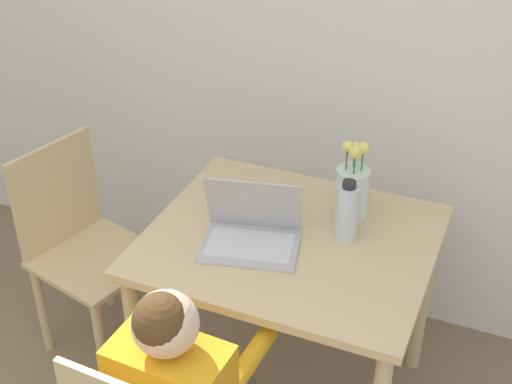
{
  "coord_description": "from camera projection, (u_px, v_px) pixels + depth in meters",
  "views": [
    {
      "loc": [
        0.9,
        -0.22,
        2.09
      ],
      "look_at": [
        0.17,
        1.5,
        0.91
      ],
      "focal_mm": 50.0,
      "sensor_mm": 36.0,
      "label": 1
    }
  ],
  "objects": [
    {
      "name": "dining_table",
      "position": [
        290.0,
        263.0,
        2.37
      ],
      "size": [
        0.92,
        0.79,
        0.73
      ],
      "color": "#D6B784",
      "rests_on": "ground_plane"
    },
    {
      "name": "water_bottle",
      "position": [
        347.0,
        212.0,
        2.26
      ],
      "size": [
        0.07,
        0.07,
        0.21
      ],
      "color": "silver",
      "rests_on": "dining_table"
    },
    {
      "name": "chair_spare",
      "position": [
        85.0,
        249.0,
        2.74
      ],
      "size": [
        0.49,
        0.49,
        0.86
      ],
      "rotation": [
        0.0,
        0.0,
        1.32
      ],
      "color": "#D6B784",
      "rests_on": "ground_plane"
    },
    {
      "name": "laptop",
      "position": [
        252.0,
        229.0,
        2.27
      ],
      "size": [
        0.35,
        0.29,
        0.22
      ],
      "rotation": [
        0.0,
        0.0,
        0.23
      ],
      "color": "#B2B2B7",
      "rests_on": "dining_table"
    },
    {
      "name": "wall_back",
      "position": [
        289.0,
        12.0,
        2.66
      ],
      "size": [
        6.4,
        0.05,
        2.5
      ],
      "color": "white",
      "rests_on": "ground_plane"
    },
    {
      "name": "flower_vase",
      "position": [
        352.0,
        189.0,
        2.37
      ],
      "size": [
        0.11,
        0.11,
        0.29
      ],
      "color": "silver",
      "rests_on": "dining_table"
    }
  ]
}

